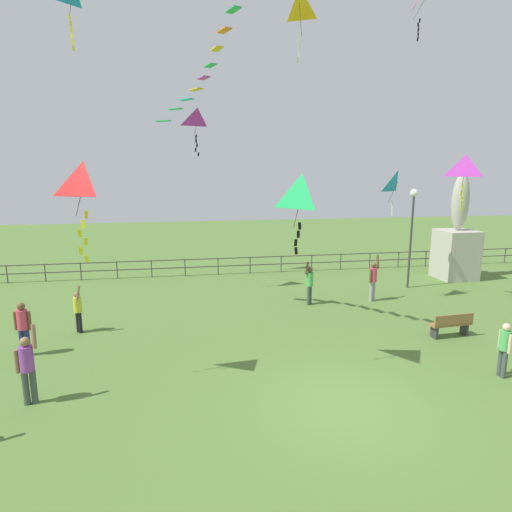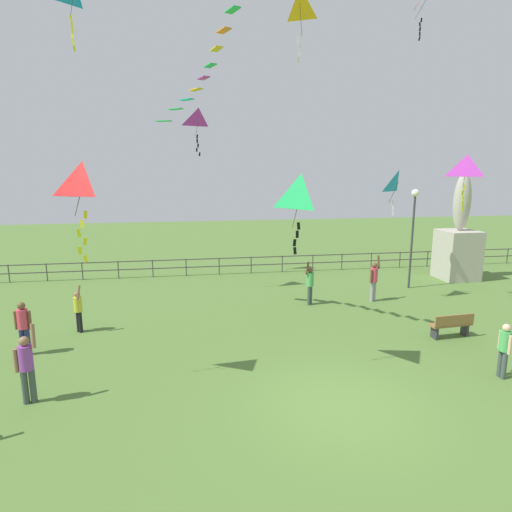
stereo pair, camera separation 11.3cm
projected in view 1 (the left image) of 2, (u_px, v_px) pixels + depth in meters
ground_plane at (344, 407)px, 10.29m from camera, size 80.00×80.00×0.00m
statue_monument at (456, 243)px, 22.38m from camera, size 1.82×1.82×6.09m
lamppost at (412, 218)px, 20.22m from camera, size 0.36×0.36×4.80m
park_bench at (451, 324)px, 14.58m from camera, size 1.53×0.52×0.85m
person_1 at (27, 365)px, 10.26m from camera, size 0.55×0.32×2.04m
person_2 at (504, 346)px, 11.67m from camera, size 0.29×0.47×1.56m
person_3 at (373, 278)px, 18.58m from camera, size 0.52×0.32×2.04m
person_5 at (310, 283)px, 18.08m from camera, size 0.46×0.41×1.92m
person_6 at (23, 325)px, 13.00m from camera, size 0.52×0.32×1.71m
person_7 at (78, 309)px, 14.91m from camera, size 0.35×0.44×1.75m
kite_0 at (398, 183)px, 17.51m from camera, size 1.02×0.90×1.86m
kite_1 at (425, 0)px, 21.24m from camera, size 0.91×1.01×2.48m
kite_2 at (465, 168)px, 17.44m from camera, size 0.91×1.02×2.29m
kite_3 at (299, 6)px, 14.97m from camera, size 0.94×0.86×2.42m
kite_4 at (302, 194)px, 11.20m from camera, size 0.85×1.02×2.12m
kite_5 at (198, 120)px, 21.28m from camera, size 1.17×0.98×2.29m
kite_7 at (84, 185)px, 10.42m from camera, size 1.00×0.80×2.47m
waterfront_railing at (247, 262)px, 23.65m from camera, size 36.02×0.06×0.95m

